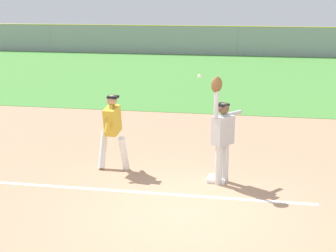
{
  "coord_description": "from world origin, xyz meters",
  "views": [
    {
      "loc": [
        1.13,
        -8.14,
        3.82
      ],
      "look_at": [
        -0.68,
        2.04,
        1.05
      ],
      "focal_mm": 52.31,
      "sensor_mm": 36.0,
      "label": 1
    }
  ],
  "objects_px": {
    "runner": "(113,127)",
    "parked_car_white": "(296,41)",
    "fielder": "(222,132)",
    "parked_car_tan": "(216,40)",
    "parked_car_blue": "(138,38)",
    "parked_car_black": "(65,37)",
    "first_base": "(217,179)",
    "baseball": "(199,76)"
  },
  "relations": [
    {
      "from": "runner",
      "to": "parked_car_blue",
      "type": "distance_m",
      "value": 27.02
    },
    {
      "from": "fielder",
      "to": "parked_car_tan",
      "type": "xyz_separation_m",
      "value": [
        -2.27,
        26.65,
        -0.45
      ]
    },
    {
      "from": "parked_car_black",
      "to": "parked_car_tan",
      "type": "bearing_deg",
      "value": 4.93
    },
    {
      "from": "first_base",
      "to": "parked_car_tan",
      "type": "xyz_separation_m",
      "value": [
        -2.17,
        26.55,
        0.63
      ]
    },
    {
      "from": "parked_car_blue",
      "to": "parked_car_tan",
      "type": "height_order",
      "value": "same"
    },
    {
      "from": "first_base",
      "to": "baseball",
      "type": "xyz_separation_m",
      "value": [
        -0.42,
        0.18,
        2.17
      ]
    },
    {
      "from": "parked_car_blue",
      "to": "parked_car_white",
      "type": "xyz_separation_m",
      "value": [
        11.63,
        -0.04,
        0.0
      ]
    },
    {
      "from": "baseball",
      "to": "parked_car_white",
      "type": "relative_size",
      "value": 0.02
    },
    {
      "from": "first_base",
      "to": "parked_car_black",
      "type": "distance_m",
      "value": 29.96
    },
    {
      "from": "parked_car_tan",
      "to": "parked_car_white",
      "type": "height_order",
      "value": "same"
    },
    {
      "from": "runner",
      "to": "parked_car_white",
      "type": "distance_m",
      "value": 27.03
    },
    {
      "from": "baseball",
      "to": "parked_car_black",
      "type": "xyz_separation_m",
      "value": [
        -13.44,
        26.37,
        -1.54
      ]
    },
    {
      "from": "runner",
      "to": "parked_car_white",
      "type": "height_order",
      "value": "runner"
    },
    {
      "from": "parked_car_blue",
      "to": "parked_car_tan",
      "type": "distance_m",
      "value": 5.88
    },
    {
      "from": "parked_car_blue",
      "to": "runner",
      "type": "bearing_deg",
      "value": -73.96
    },
    {
      "from": "baseball",
      "to": "parked_car_white",
      "type": "bearing_deg",
      "value": 81.41
    },
    {
      "from": "fielder",
      "to": "parked_car_blue",
      "type": "relative_size",
      "value": 0.5
    },
    {
      "from": "parked_car_black",
      "to": "parked_car_tan",
      "type": "height_order",
      "value": "same"
    },
    {
      "from": "runner",
      "to": "parked_car_black",
      "type": "height_order",
      "value": "runner"
    },
    {
      "from": "fielder",
      "to": "parked_car_white",
      "type": "relative_size",
      "value": 0.5
    },
    {
      "from": "parked_car_black",
      "to": "parked_car_blue",
      "type": "height_order",
      "value": "same"
    },
    {
      "from": "first_base",
      "to": "parked_car_black",
      "type": "xyz_separation_m",
      "value": [
        -13.86,
        26.55,
        0.63
      ]
    },
    {
      "from": "first_base",
      "to": "parked_car_white",
      "type": "xyz_separation_m",
      "value": [
        3.58,
        26.67,
        0.63
      ]
    },
    {
      "from": "parked_car_tan",
      "to": "parked_car_blue",
      "type": "bearing_deg",
      "value": -177.15
    },
    {
      "from": "fielder",
      "to": "parked_car_tan",
      "type": "height_order",
      "value": "fielder"
    },
    {
      "from": "parked_car_black",
      "to": "parked_car_tan",
      "type": "distance_m",
      "value": 11.69
    },
    {
      "from": "fielder",
      "to": "parked_car_white",
      "type": "height_order",
      "value": "fielder"
    },
    {
      "from": "fielder",
      "to": "baseball",
      "type": "height_order",
      "value": "fielder"
    },
    {
      "from": "parked_car_tan",
      "to": "parked_car_white",
      "type": "distance_m",
      "value": 5.75
    },
    {
      "from": "first_base",
      "to": "parked_car_white",
      "type": "relative_size",
      "value": 0.08
    },
    {
      "from": "first_base",
      "to": "parked_car_black",
      "type": "bearing_deg",
      "value": 117.57
    },
    {
      "from": "fielder",
      "to": "parked_car_blue",
      "type": "xyz_separation_m",
      "value": [
        -8.15,
        26.81,
        -0.45
      ]
    },
    {
      "from": "fielder",
      "to": "baseball",
      "type": "xyz_separation_m",
      "value": [
        -0.52,
        0.28,
        1.09
      ]
    },
    {
      "from": "first_base",
      "to": "baseball",
      "type": "height_order",
      "value": "baseball"
    },
    {
      "from": "fielder",
      "to": "runner",
      "type": "distance_m",
      "value": 2.48
    },
    {
      "from": "parked_car_blue",
      "to": "parked_car_white",
      "type": "distance_m",
      "value": 11.63
    },
    {
      "from": "parked_car_black",
      "to": "parked_car_white",
      "type": "xyz_separation_m",
      "value": [
        17.44,
        0.12,
        0.0
      ]
    },
    {
      "from": "parked_car_tan",
      "to": "fielder",
      "type": "bearing_deg",
      "value": -80.73
    },
    {
      "from": "runner",
      "to": "parked_car_white",
      "type": "bearing_deg",
      "value": 81.96
    },
    {
      "from": "fielder",
      "to": "runner",
      "type": "relative_size",
      "value": 1.33
    },
    {
      "from": "parked_car_black",
      "to": "parked_car_blue",
      "type": "distance_m",
      "value": 5.81
    },
    {
      "from": "parked_car_white",
      "to": "runner",
      "type": "bearing_deg",
      "value": -109.14
    }
  ]
}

